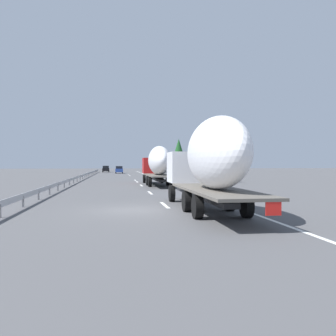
# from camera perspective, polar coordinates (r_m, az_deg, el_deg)

# --- Properties ---
(ground_plane) EXTENTS (260.00, 260.00, 0.00)m
(ground_plane) POSITION_cam_1_polar(r_m,az_deg,el_deg) (58.98, -7.12, -1.65)
(ground_plane) COLOR #4C4C4F
(lane_stripe_0) EXTENTS (3.20, 0.20, 0.01)m
(lane_stripe_0) POSITION_cam_1_polar(r_m,az_deg,el_deg) (21.24, -0.51, -5.74)
(lane_stripe_0) COLOR white
(lane_stripe_0) RESTS_ON ground_plane
(lane_stripe_1) EXTENTS (3.20, 0.20, 0.01)m
(lane_stripe_1) POSITION_cam_1_polar(r_m,az_deg,el_deg) (30.11, -2.76, -3.85)
(lane_stripe_1) COLOR white
(lane_stripe_1) RESTS_ON ground_plane
(lane_stripe_2) EXTENTS (3.20, 0.20, 0.01)m
(lane_stripe_2) POSITION_cam_1_polar(r_m,az_deg,el_deg) (40.50, -4.14, -2.69)
(lane_stripe_2) COLOR white
(lane_stripe_2) RESTS_ON ground_plane
(lane_stripe_3) EXTENTS (3.20, 0.20, 0.01)m
(lane_stripe_3) POSITION_cam_1_polar(r_m,az_deg,el_deg) (48.57, -4.79, -2.14)
(lane_stripe_3) COLOR white
(lane_stripe_3) RESTS_ON ground_plane
(lane_stripe_4) EXTENTS (3.20, 0.20, 0.01)m
(lane_stripe_4) POSITION_cam_1_polar(r_m,az_deg,el_deg) (53.28, -5.08, -1.89)
(lane_stripe_4) COLOR white
(lane_stripe_4) RESTS_ON ground_plane
(lane_stripe_5) EXTENTS (3.20, 0.20, 0.01)m
(lane_stripe_5) POSITION_cam_1_polar(r_m,az_deg,el_deg) (73.70, -5.92, -1.18)
(lane_stripe_5) COLOR white
(lane_stripe_5) RESTS_ON ground_plane
(lane_stripe_6) EXTENTS (3.20, 0.20, 0.01)m
(lane_stripe_6) POSITION_cam_1_polar(r_m,az_deg,el_deg) (83.44, -6.17, -0.97)
(lane_stripe_6) COLOR white
(lane_stripe_6) RESTS_ON ground_plane
(edge_line_right) EXTENTS (110.00, 0.20, 0.01)m
(edge_line_right) POSITION_cam_1_polar(r_m,az_deg,el_deg) (64.29, -2.29, -1.45)
(edge_line_right) COLOR white
(edge_line_right) RESTS_ON ground_plane
(truck_lead) EXTENTS (14.28, 2.55, 4.25)m
(truck_lead) POSITION_cam_1_polar(r_m,az_deg,el_deg) (40.44, -1.58, 0.77)
(truck_lead) COLOR #B21919
(truck_lead) RESTS_ON ground_plane
(truck_trailing) EXTENTS (13.61, 2.55, 4.53)m
(truck_trailing) POSITION_cam_1_polar(r_m,az_deg,el_deg) (18.26, 6.45, 1.27)
(truck_trailing) COLOR silver
(truck_trailing) RESTS_ON ground_plane
(car_blue_sedan) EXTENTS (4.10, 1.86, 1.80)m
(car_blue_sedan) POSITION_cam_1_polar(r_m,az_deg,el_deg) (91.68, -7.56, -0.26)
(car_blue_sedan) COLOR #28479E
(car_blue_sedan) RESTS_ON ground_plane
(car_black_suv) EXTENTS (4.18, 1.90, 1.82)m
(car_black_suv) POSITION_cam_1_polar(r_m,az_deg,el_deg) (105.10, -9.57, -0.14)
(car_black_suv) COLOR black
(car_black_suv) RESTS_ON ground_plane
(road_sign) EXTENTS (0.10, 0.90, 3.27)m
(road_sign) POSITION_cam_1_polar(r_m,az_deg,el_deg) (66.30, -1.43, 0.56)
(road_sign) COLOR gray
(road_sign) RESTS_ON ground_plane
(tree_0) EXTENTS (2.67, 2.67, 5.82)m
(tree_0) POSITION_cam_1_polar(r_m,az_deg,el_deg) (46.78, 7.43, 2.38)
(tree_0) COLOR #472D19
(tree_0) RESTS_ON ground_plane
(tree_1) EXTENTS (3.52, 3.52, 7.66)m
(tree_1) POSITION_cam_1_polar(r_m,az_deg,el_deg) (104.60, -1.26, 1.93)
(tree_1) COLOR #472D19
(tree_1) RESTS_ON ground_plane
(tree_2) EXTENTS (3.90, 3.90, 4.80)m
(tree_2) POSITION_cam_1_polar(r_m,az_deg,el_deg) (59.27, 5.00, 1.28)
(tree_2) COLOR #472D19
(tree_2) RESTS_ON ground_plane
(tree_3) EXTENTS (3.92, 3.92, 5.59)m
(tree_3) POSITION_cam_1_polar(r_m,az_deg,el_deg) (98.59, -1.16, 1.38)
(tree_3) COLOR #472D19
(tree_3) RESTS_ON ground_plane
(tree_4) EXTENTS (3.60, 3.60, 7.68)m
(tree_4) POSITION_cam_1_polar(r_m,az_deg,el_deg) (78.56, 1.67, 2.41)
(tree_4) COLOR #472D19
(tree_4) RESTS_ON ground_plane
(guardrail_median) EXTENTS (94.00, 0.10, 0.76)m
(guardrail_median) POSITION_cam_1_polar(r_m,az_deg,el_deg) (62.15, -12.71, -1.01)
(guardrail_median) COLOR #9EA0A5
(guardrail_median) RESTS_ON ground_plane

